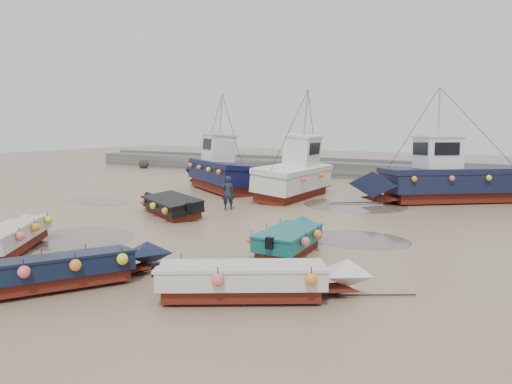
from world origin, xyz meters
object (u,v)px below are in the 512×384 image
Objects in this scene: dinghy_4 at (170,203)px; cabin_boat_0 at (217,169)px; dinghy_1 at (73,265)px; dinghy_0 at (12,235)px; dinghy_2 at (292,235)px; person at (228,210)px; cabin_boat_2 at (445,178)px; dinghy_3 at (257,277)px; cabin_boat_1 at (296,174)px.

cabin_boat_0 reaches higher than dinghy_4.
dinghy_1 is 0.95× the size of dinghy_4.
dinghy_1 is at bearing -52.16° from dinghy_0.
person is (-6.61, 5.70, -0.56)m from dinghy_2.
cabin_boat_2 is at bearing 75.48° from dinghy_2.
dinghy_3 is at bearing 86.22° from person.
dinghy_4 is (-0.05, 8.02, 0.00)m from dinghy_0.
cabin_boat_0 is 0.93× the size of cabin_boat_2.
dinghy_0 and dinghy_1 have the same top height.
cabin_boat_1 reaches higher than dinghy_0.
dinghy_0 is 5.02m from dinghy_1.
cabin_boat_0 is at bearing 61.38° from cabin_boat_2.
dinghy_4 is at bearing -108.76° from cabin_boat_1.
cabin_boat_1 is (5.76, -0.02, 0.01)m from cabin_boat_0.
cabin_boat_1 reaches higher than dinghy_4.
dinghy_1 is at bearing -124.65° from dinghy_2.
cabin_boat_0 is 5.18× the size of person.
cabin_boat_1 reaches higher than dinghy_2.
dinghy_0 is 0.98× the size of dinghy_4.
dinghy_4 is at bearing -126.05° from cabin_boat_0.
cabin_boat_0 is at bearing -173.94° from dinghy_3.
dinghy_4 is 3.02m from person.
cabin_boat_2 is (13.57, 2.60, -0.05)m from cabin_boat_0.
dinghy_0 is at bearing 39.64° from person.
cabin_boat_2 is at bearing -15.73° from dinghy_4.
dinghy_1 is 12.31m from person.
dinghy_2 is 0.59× the size of cabin_boat_0.
dinghy_1 is 19.49m from cabin_boat_0.
cabin_boat_1 is at bearing 110.34° from dinghy_2.
dinghy_1 reaches higher than person.
dinghy_2 is at bearing -65.59° from cabin_boat_1.
dinghy_0 is 0.61× the size of cabin_boat_2.
dinghy_3 is 20.51m from cabin_boat_0.
dinghy_3 reaches higher than person.
dinghy_2 is 14.28m from cabin_boat_2.
cabin_boat_0 is 5.76m from cabin_boat_1.
dinghy_4 is 3.50× the size of person.
dinghy_4 reaches higher than person.
dinghy_3 is (1.35, -4.43, -0.03)m from dinghy_2.
dinghy_2 is at bearing 90.67° from dinghy_1.
cabin_boat_1 is (-5.75, 11.50, 0.80)m from dinghy_2.
cabin_boat_2 reaches higher than dinghy_1.
dinghy_1 is at bearing 125.67° from cabin_boat_2.
dinghy_1 is 17.83m from cabin_boat_1.
cabin_boat_0 reaches higher than dinghy_0.
dinghy_3 is 12.25m from dinghy_4.
dinghy_2 is at bearing -6.22° from dinghy_0.
dinghy_2 is 0.90× the size of dinghy_3.
person is at bearing 132.97° from dinghy_2.
dinghy_0 is 16.51m from cabin_boat_1.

